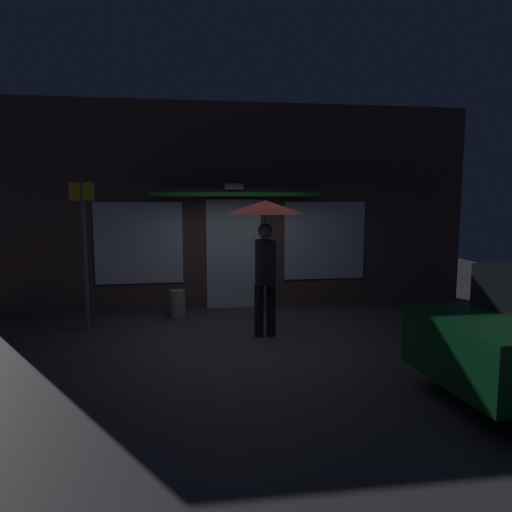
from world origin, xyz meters
The scene contains 5 objects.
ground_plane centered at (0.00, 0.00, 0.00)m, with size 18.00×18.00×0.00m, color #423F44.
building_facade centered at (0.00, 2.34, 2.04)m, with size 9.84×1.00×4.10m.
person_with_umbrella centered at (0.30, 0.08, 1.77)m, with size 1.21×1.21×2.20m.
street_sign_post centered at (-2.63, 0.88, 1.46)m, with size 0.40×0.07×2.59m.
sidewalk_bollard centered at (-1.13, 1.47, 0.26)m, with size 0.28×0.28×0.52m, color #9E998E.
Camera 1 is at (-0.94, -7.33, 2.25)m, focal length 33.37 mm.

